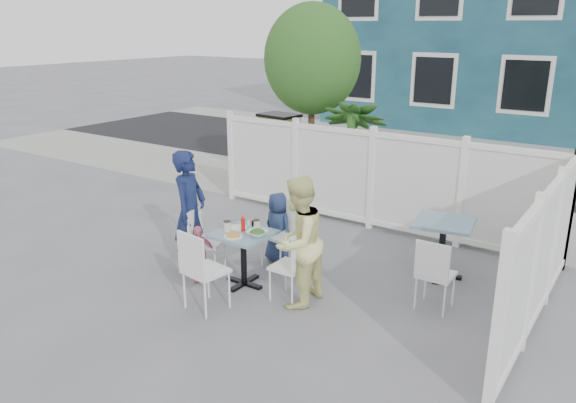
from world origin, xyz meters
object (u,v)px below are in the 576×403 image
Objects in this scene: main_table at (243,244)px; spare_table at (443,234)px; chair_back at (284,228)px; boy at (278,227)px; chair_left at (202,236)px; woman at (298,242)px; utility_cabinet at (279,149)px; chair_right at (294,262)px; man at (190,211)px; chair_near at (200,266)px; toddler at (198,254)px.

spare_table is (1.99, 1.66, 0.05)m from main_table.
chair_back is 0.17m from boy.
woman reaches higher than chair_left.
utility_cabinet is 1.62× the size of spare_table.
boy is (2.46, -3.55, -0.18)m from utility_cabinet.
boy is (0.62, 0.86, -0.01)m from chair_left.
man is at bearing 90.30° from chair_right.
utility_cabinet is 5.09m from main_table.
chair_back reaches higher than spare_table.
chair_near is (2.55, -5.23, -0.11)m from utility_cabinet.
main_table is 0.70m from chair_left.
utility_cabinet is 4.72m from man.
chair_left reaches higher than main_table.
spare_table is at bearing -24.61° from utility_cabinet.
chair_left is 0.88× the size of boy.
toddler is (-0.48, -1.10, -0.12)m from boy.
chair_back is 0.60× the size of woman.
boy is 1.32× the size of toddler.
chair_right is (-1.22, -1.66, -0.09)m from spare_table.
woman reaches higher than chair_right.
chair_left is 0.56× the size of woman.
woman is 1.47m from toddler.
chair_left reaches higher than toddler.
chair_right is at bearing -126.30° from spare_table.
toddler is (-0.57, 0.58, -0.19)m from chair_near.
main_table is 0.71× the size of boy.
chair_back is at bearing -139.06° from woman.
chair_left is at bearing -60.69° from utility_cabinet.
boy is at bearing -48.59° from utility_cabinet.
chair_near is 0.62× the size of woman.
utility_cabinet reaches higher than spare_table.
chair_near reaches higher than spare_table.
chair_back is 1.24× the size of toddler.
chair_back is at bearing 170.71° from boy.
chair_right is at bearing -116.38° from woman.
main_table is 2.59m from spare_table.
chair_back is 0.96× the size of chair_near.
chair_near is 0.83m from toddler.
main_table is at bearing 89.79° from chair_right.
chair_near is (-0.75, -0.81, 0.06)m from chair_right.
chair_back is at bearing 96.15° from chair_near.
main_table is 0.94× the size of toddler.
utility_cabinet is 1.57× the size of chair_right.
utility_cabinet is 4.32m from boy.
main_table is at bearing -93.78° from woman.
man is (-2.88, -1.67, 0.23)m from spare_table.
chair_right is at bearing 141.71° from chair_back.
man is 1.05× the size of woman.
chair_right is 1.21m from boy.
chair_near is (-0.06, -1.62, 0.02)m from chair_back.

